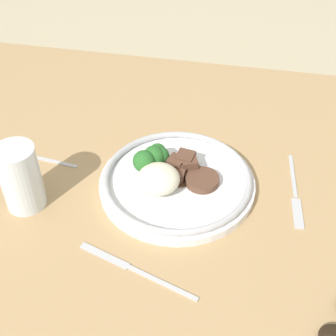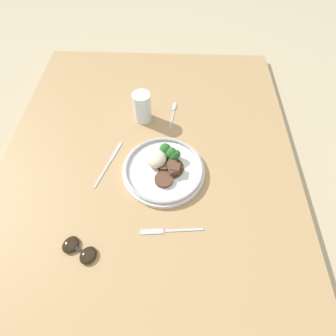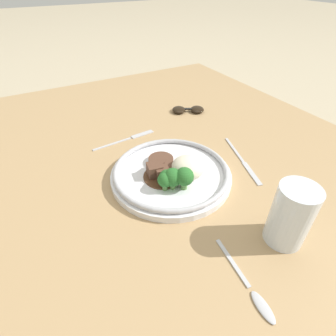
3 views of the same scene
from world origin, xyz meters
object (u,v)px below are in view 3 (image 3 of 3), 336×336
(sunglasses, at_px, (188,110))
(spoon, at_px, (254,295))
(plate, at_px, (172,173))
(juice_glass, at_px, (290,217))
(fork, at_px, (130,138))
(knife, at_px, (243,161))

(sunglasses, bearing_deg, spoon, 2.98)
(plate, bearing_deg, juice_glass, 20.82)
(fork, bearing_deg, knife, -54.61)
(knife, height_order, sunglasses, sunglasses)
(plate, height_order, fork, plate)
(plate, relative_size, knife, 1.41)
(spoon, bearing_deg, sunglasses, 163.32)
(knife, relative_size, sunglasses, 1.65)
(juice_glass, bearing_deg, fork, -166.80)
(juice_glass, distance_m, fork, 0.47)
(knife, xyz_separation_m, sunglasses, (-0.31, 0.03, 0.01))
(juice_glass, relative_size, sunglasses, 1.00)
(spoon, distance_m, sunglasses, 0.63)
(spoon, bearing_deg, fork, -174.47)
(juice_glass, xyz_separation_m, knife, (-0.21, 0.10, -0.05))
(juice_glass, bearing_deg, spoon, -65.45)
(plate, xyz_separation_m, sunglasses, (-0.28, 0.23, -0.01))
(plate, height_order, sunglasses, plate)
(plate, xyz_separation_m, spoon, (0.30, -0.03, -0.02))
(juice_glass, bearing_deg, plate, -159.18)
(plate, xyz_separation_m, knife, (0.03, 0.19, -0.02))
(juice_glass, height_order, sunglasses, juice_glass)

